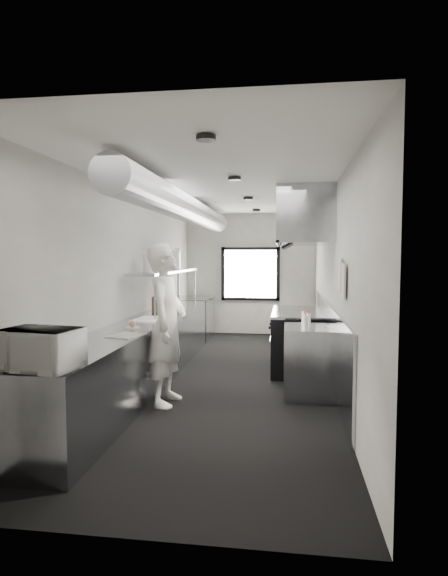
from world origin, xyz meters
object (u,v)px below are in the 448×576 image
(squeeze_bottle_b, at_px, (304,321))
(squeeze_bottle_e, at_px, (304,318))
(range, at_px, (298,340))
(cutting_board, at_px, (153,319))
(squeeze_bottle_a, at_px, (306,323))
(plate_stack_d, at_px, (174,259))
(microwave, at_px, (40,349))
(plate_stack_a, at_px, (151,264))
(prep_counter, at_px, (143,353))
(line_cook, at_px, (167,324))
(squeeze_bottle_d, at_px, (304,319))
(bottle_station, at_px, (309,361))
(far_work_table, at_px, (195,318))
(knife_block, at_px, (155,305))
(plate_stack_c, at_px, (173,260))
(small_plate, at_px, (133,328))
(deli_tub_b, at_px, (67,345))
(plate_stack_b, at_px, (162,262))
(deli_tub_a, at_px, (57,347))
(pass_shelf, at_px, (167,272))
(exhaust_hood, at_px, (303,220))
(squeeze_bottle_c, at_px, (308,320))

(squeeze_bottle_b, height_order, squeeze_bottle_e, squeeze_bottle_b)
(range, bearing_deg, cutting_board, -153.04)
(squeeze_bottle_a, bearing_deg, plate_stack_d, 132.04)
(microwave, relative_size, plate_stack_a, 2.12)
(prep_counter, xyz_separation_m, microwave, (0.04, -2.80, 0.62))
(line_cook, distance_m, cutting_board, 1.02)
(plate_stack_a, distance_m, squeeze_bottle_d, 2.53)
(bottle_station, distance_m, far_work_table, 4.53)
(knife_block, bearing_deg, squeeze_bottle_e, -34.77)
(bottle_station, distance_m, squeeze_bottle_b, 0.57)
(plate_stack_c, distance_m, squeeze_bottle_a, 3.30)
(cutting_board, height_order, plate_stack_d, plate_stack_d)
(range, relative_size, microwave, 2.86)
(squeeze_bottle_a, bearing_deg, small_plate, -176.06)
(plate_stack_a, height_order, squeeze_bottle_e, plate_stack_a)
(cutting_board, height_order, knife_block, knife_block)
(bottle_station, distance_m, line_cook, 1.92)
(deli_tub_b, distance_m, plate_stack_b, 3.31)
(range, relative_size, cutting_board, 2.54)
(bottle_station, relative_size, knife_block, 3.58)
(deli_tub_a, distance_m, squeeze_bottle_e, 3.26)
(prep_counter, distance_m, plate_stack_c, 2.23)
(pass_shelf, height_order, plate_stack_b, plate_stack_b)
(squeeze_bottle_b, bearing_deg, plate_stack_b, 145.09)
(deli_tub_b, bearing_deg, small_plate, 81.71)
(plate_stack_c, height_order, squeeze_bottle_d, plate_stack_c)
(squeeze_bottle_e, bearing_deg, plate_stack_a, 165.62)
(cutting_board, distance_m, squeeze_bottle_b, 2.18)
(plate_stack_c, bearing_deg, line_cook, -77.60)
(squeeze_bottle_a, xyz_separation_m, squeeze_bottle_b, (-0.01, 0.11, 0.00))
(squeeze_bottle_b, bearing_deg, plate_stack_a, 156.41)
(plate_stack_c, bearing_deg, range, -15.67)
(pass_shelf, relative_size, plate_stack_c, 8.84)
(pass_shelf, bearing_deg, plate_stack_b, -94.21)
(deli_tub_a, relative_size, cutting_board, 0.24)
(range, distance_m, plate_stack_b, 2.57)
(exhaust_hood, xyz_separation_m, line_cook, (-1.70, -1.97, -1.41))
(cutting_board, distance_m, squeeze_bottle_e, 2.14)
(exhaust_hood, distance_m, squeeze_bottle_a, 2.18)
(exhaust_hood, bearing_deg, squeeze_bottle_e, -90.75)
(bottle_station, relative_size, plate_stack_b, 3.15)
(squeeze_bottle_c, bearing_deg, pass_shelf, 143.46)
(squeeze_bottle_e, bearing_deg, plate_stack_c, 141.95)
(bottle_station, distance_m, small_plate, 2.33)
(knife_block, height_order, plate_stack_a, plate_stack_a)
(range, bearing_deg, deli_tub_b, -126.23)
(cutting_board, xyz_separation_m, plate_stack_a, (-0.18, 0.51, 0.79))
(line_cook, bearing_deg, plate_stack_b, 19.27)
(plate_stack_d, height_order, squeeze_bottle_e, plate_stack_d)
(deli_tub_b, height_order, squeeze_bottle_a, squeeze_bottle_a)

